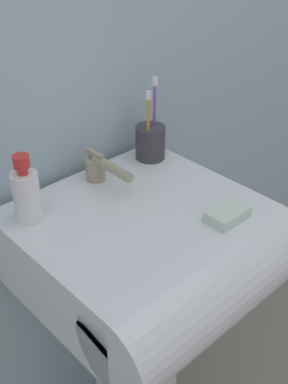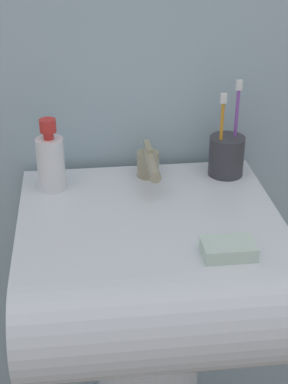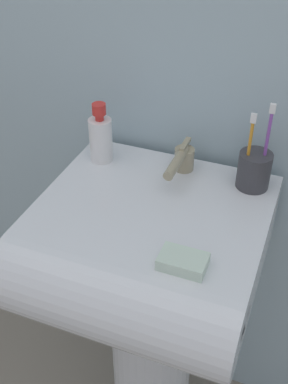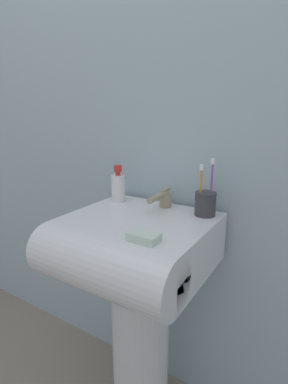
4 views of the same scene
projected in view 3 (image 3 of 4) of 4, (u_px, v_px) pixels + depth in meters
name	position (u px, v px, depth m)	size (l,w,h in m)	color
wall_back	(197.00, 9.00, 1.01)	(5.00, 0.05, 2.40)	#9EB7C1
sink_pedestal	(152.00, 351.00, 1.33)	(0.22, 0.22, 0.69)	white
sink_basin	(144.00, 252.00, 1.03)	(0.48, 0.49, 0.18)	white
faucet	(182.00, 159.00, 1.10)	(0.05, 0.15, 0.07)	tan
toothbrush_cup	(254.00, 169.00, 1.05)	(0.07, 0.07, 0.20)	#38383D
soap_bottle	(101.00, 138.00, 1.13)	(0.05, 0.05, 0.15)	white
bar_soap	(183.00, 261.00, 0.87)	(0.09, 0.06, 0.02)	silver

